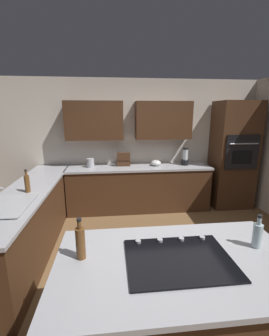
{
  "coord_description": "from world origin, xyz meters",
  "views": [
    {
      "loc": [
        0.65,
        2.59,
        1.94
      ],
      "look_at": [
        0.26,
        -1.01,
        1.05
      ],
      "focal_mm": 24.02,
      "sensor_mm": 36.0,
      "label": 1
    }
  ],
  "objects_px": {
    "sink_unit": "(8,205)",
    "kettle": "(90,163)",
    "dish_soap_bottle": "(27,183)",
    "blender": "(185,158)",
    "spice_rack": "(124,159)",
    "second_bottle": "(257,235)",
    "cooktop": "(179,258)",
    "oil_bottle": "(80,242)",
    "wall_oven": "(233,155)",
    "mixing_bowl": "(156,163)"
  },
  "relations": [
    {
      "from": "blender",
      "to": "dish_soap_bottle",
      "type": "xyz_separation_m",
      "value": [
        2.62,
        1.35,
        -0.02
      ]
    },
    {
      "from": "cooktop",
      "to": "mixing_bowl",
      "type": "height_order",
      "value": "mixing_bowl"
    },
    {
      "from": "sink_unit",
      "to": "kettle",
      "type": "relative_size",
      "value": 4.02
    },
    {
      "from": "mixing_bowl",
      "to": "spice_rack",
      "type": "relative_size",
      "value": 0.76
    },
    {
      "from": "blender",
      "to": "mixing_bowl",
      "type": "height_order",
      "value": "blender"
    },
    {
      "from": "oil_bottle",
      "to": "second_bottle",
      "type": "height_order",
      "value": "oil_bottle"
    },
    {
      "from": "cooktop",
      "to": "blender",
      "type": "bearing_deg",
      "value": -109.12
    },
    {
      "from": "wall_oven",
      "to": "dish_soap_bottle",
      "type": "relative_size",
      "value": 6.93
    },
    {
      "from": "sink_unit",
      "to": "cooktop",
      "type": "xyz_separation_m",
      "value": [
        -1.65,
        1.13,
        -0.01
      ]
    },
    {
      "from": "wall_oven",
      "to": "second_bottle",
      "type": "relative_size",
      "value": 7.88
    },
    {
      "from": "mixing_bowl",
      "to": "oil_bottle",
      "type": "xyz_separation_m",
      "value": [
        1.13,
        2.86,
        0.07
      ]
    },
    {
      "from": "wall_oven",
      "to": "blender",
      "type": "bearing_deg",
      "value": -2.27
    },
    {
      "from": "dish_soap_bottle",
      "to": "oil_bottle",
      "type": "bearing_deg",
      "value": 120.4
    },
    {
      "from": "second_bottle",
      "to": "dish_soap_bottle",
      "type": "bearing_deg",
      "value": -34.0
    },
    {
      "from": "wall_oven",
      "to": "sink_unit",
      "type": "xyz_separation_m",
      "value": [
        3.68,
        1.79,
        -0.17
      ]
    },
    {
      "from": "mixing_bowl",
      "to": "kettle",
      "type": "bearing_deg",
      "value": 0.0
    },
    {
      "from": "mixing_bowl",
      "to": "cooktop",
      "type": "bearing_deg",
      "value": 81.82
    },
    {
      "from": "blender",
      "to": "kettle",
      "type": "xyz_separation_m",
      "value": [
        1.9,
        0.0,
        -0.06
      ]
    },
    {
      "from": "blender",
      "to": "spice_rack",
      "type": "relative_size",
      "value": 1.31
    },
    {
      "from": "cooktop",
      "to": "mixing_bowl",
      "type": "relative_size",
      "value": 3.72
    },
    {
      "from": "sink_unit",
      "to": "second_bottle",
      "type": "xyz_separation_m",
      "value": [
        -2.31,
        1.04,
        0.09
      ]
    },
    {
      "from": "wall_oven",
      "to": "sink_unit",
      "type": "distance_m",
      "value": 4.09
    },
    {
      "from": "wall_oven",
      "to": "blender",
      "type": "distance_m",
      "value": 1.0
    },
    {
      "from": "wall_oven",
      "to": "mixing_bowl",
      "type": "distance_m",
      "value": 1.61
    },
    {
      "from": "blender",
      "to": "oil_bottle",
      "type": "distance_m",
      "value": 3.35
    },
    {
      "from": "spice_rack",
      "to": "oil_bottle",
      "type": "xyz_separation_m",
      "value": [
        0.48,
        2.91,
        -0.0
      ]
    },
    {
      "from": "second_bottle",
      "to": "spice_rack",
      "type": "bearing_deg",
      "value": -73.15
    },
    {
      "from": "cooktop",
      "to": "oil_bottle",
      "type": "relative_size",
      "value": 2.4
    },
    {
      "from": "kettle",
      "to": "second_bottle",
      "type": "bearing_deg",
      "value": 118.11
    },
    {
      "from": "kettle",
      "to": "cooktop",
      "type": "bearing_deg",
      "value": 106.48
    },
    {
      "from": "cooktop",
      "to": "dish_soap_bottle",
      "type": "bearing_deg",
      "value": -45.23
    },
    {
      "from": "spice_rack",
      "to": "dish_soap_bottle",
      "type": "xyz_separation_m",
      "value": [
        1.37,
        1.39,
        -0.01
      ]
    },
    {
      "from": "second_bottle",
      "to": "mixing_bowl",
      "type": "bearing_deg",
      "value": -85.37
    },
    {
      "from": "wall_oven",
      "to": "second_bottle",
      "type": "bearing_deg",
      "value": 64.19
    },
    {
      "from": "second_bottle",
      "to": "blender",
      "type": "bearing_deg",
      "value": -97.31
    },
    {
      "from": "cooktop",
      "to": "spice_rack",
      "type": "xyz_separation_m",
      "value": [
        0.22,
        -3.0,
        0.13
      ]
    },
    {
      "from": "cooktop",
      "to": "second_bottle",
      "type": "bearing_deg",
      "value": -172.29
    },
    {
      "from": "kettle",
      "to": "dish_soap_bottle",
      "type": "distance_m",
      "value": 1.53
    },
    {
      "from": "cooktop",
      "to": "kettle",
      "type": "distance_m",
      "value": 3.08
    },
    {
      "from": "blender",
      "to": "second_bottle",
      "type": "bearing_deg",
      "value": 82.69
    },
    {
      "from": "wall_oven",
      "to": "second_bottle",
      "type": "height_order",
      "value": "wall_oven"
    },
    {
      "from": "wall_oven",
      "to": "cooktop",
      "type": "height_order",
      "value": "wall_oven"
    },
    {
      "from": "spice_rack",
      "to": "kettle",
      "type": "distance_m",
      "value": 0.65
    },
    {
      "from": "wall_oven",
      "to": "mixing_bowl",
      "type": "relative_size",
      "value": 10.61
    },
    {
      "from": "spice_rack",
      "to": "dish_soap_bottle",
      "type": "relative_size",
      "value": 0.86
    },
    {
      "from": "sink_unit",
      "to": "spice_rack",
      "type": "height_order",
      "value": "spice_rack"
    },
    {
      "from": "sink_unit",
      "to": "spice_rack",
      "type": "relative_size",
      "value": 2.62
    },
    {
      "from": "spice_rack",
      "to": "sink_unit",
      "type": "bearing_deg",
      "value": 52.68
    },
    {
      "from": "kettle",
      "to": "oil_bottle",
      "type": "relative_size",
      "value": 0.55
    },
    {
      "from": "dish_soap_bottle",
      "to": "second_bottle",
      "type": "height_order",
      "value": "dish_soap_bottle"
    }
  ]
}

